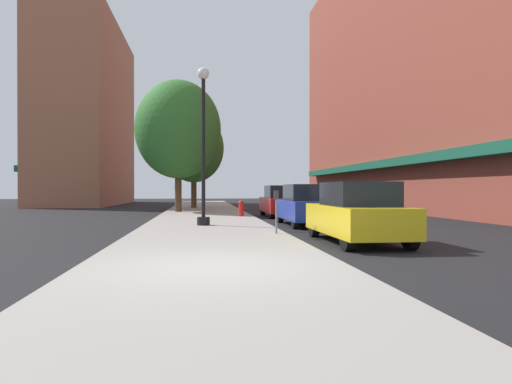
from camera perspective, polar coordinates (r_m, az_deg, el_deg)
ground_plane at (r=26.23m, az=2.29°, el=-2.85°), size 90.00×90.00×0.00m
sidewalk_slab at (r=26.88m, az=-6.51°, el=-2.64°), size 4.80×50.00×0.12m
building_right_brick at (r=34.74m, az=20.06°, el=15.73°), size 6.80×40.00×21.42m
building_far_background at (r=46.66m, az=-20.53°, el=9.02°), size 6.80×18.00×17.06m
lamppost at (r=17.01m, az=-6.69°, el=6.21°), size 0.48×0.48×5.90m
fire_hydrant at (r=22.41m, az=-1.90°, el=-2.07°), size 0.33×0.26×0.79m
parking_meter_near at (r=13.64m, az=2.60°, el=-1.82°), size 0.14×0.09×1.31m
tree_near at (r=33.27m, az=-7.90°, el=5.54°), size 4.39×4.39×6.89m
tree_mid at (r=27.59m, az=-9.85°, el=7.81°), size 5.12×5.12×7.88m
car_yellow at (r=12.56m, az=12.68°, el=-2.66°), size 1.80×4.30×1.66m
car_blue at (r=18.25m, az=6.39°, el=-1.71°), size 1.80×4.30×1.66m
car_red at (r=23.79m, az=3.24°, el=-1.23°), size 1.80×4.30×1.66m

